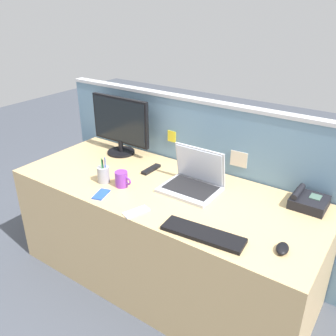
{
  "coord_description": "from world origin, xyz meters",
  "views": [
    {
      "loc": [
        1.18,
        -1.65,
        1.85
      ],
      "look_at": [
        0.0,
        0.05,
        0.86
      ],
      "focal_mm": 38.51,
      "sensor_mm": 36.0,
      "label": 1
    }
  ],
  "objects_px": {
    "pen_cup": "(103,174)",
    "coffee_mug": "(122,179)",
    "cell_phone_blue_case": "(101,194)",
    "tv_remote": "(151,169)",
    "desktop_monitor": "(120,124)",
    "desk_phone": "(308,201)",
    "laptop": "(194,179)",
    "cell_phone_white_slab": "(136,212)",
    "computer_mouse_right_hand": "(282,248)",
    "keyboard_main": "(203,234)"
  },
  "relations": [
    {
      "from": "pen_cup",
      "to": "coffee_mug",
      "type": "xyz_separation_m",
      "value": [
        0.14,
        0.02,
        -0.0
      ]
    },
    {
      "from": "desk_phone",
      "to": "tv_remote",
      "type": "distance_m",
      "value": 1.05
    },
    {
      "from": "desktop_monitor",
      "to": "cell_phone_white_slab",
      "type": "bearing_deg",
      "value": -43.37
    },
    {
      "from": "laptop",
      "to": "cell_phone_white_slab",
      "type": "relative_size",
      "value": 2.3
    },
    {
      "from": "laptop",
      "to": "keyboard_main",
      "type": "xyz_separation_m",
      "value": [
        0.3,
        -0.41,
        -0.05
      ]
    },
    {
      "from": "cell_phone_white_slab",
      "to": "tv_remote",
      "type": "height_order",
      "value": "tv_remote"
    },
    {
      "from": "desk_phone",
      "to": "cell_phone_white_slab",
      "type": "height_order",
      "value": "desk_phone"
    },
    {
      "from": "desk_phone",
      "to": "laptop",
      "type": "bearing_deg",
      "value": -163.98
    },
    {
      "from": "laptop",
      "to": "cell_phone_blue_case",
      "type": "xyz_separation_m",
      "value": [
        -0.42,
        -0.4,
        -0.06
      ]
    },
    {
      "from": "cell_phone_white_slab",
      "to": "computer_mouse_right_hand",
      "type": "bearing_deg",
      "value": 29.5
    },
    {
      "from": "laptop",
      "to": "desk_phone",
      "type": "distance_m",
      "value": 0.69
    },
    {
      "from": "tv_remote",
      "to": "desktop_monitor",
      "type": "bearing_deg",
      "value": 162.86
    },
    {
      "from": "computer_mouse_right_hand",
      "to": "cell_phone_blue_case",
      "type": "xyz_separation_m",
      "value": [
        -1.1,
        -0.1,
        -0.01
      ]
    },
    {
      "from": "desk_phone",
      "to": "pen_cup",
      "type": "height_order",
      "value": "pen_cup"
    },
    {
      "from": "desktop_monitor",
      "to": "keyboard_main",
      "type": "relative_size",
      "value": 1.19
    },
    {
      "from": "pen_cup",
      "to": "tv_remote",
      "type": "bearing_deg",
      "value": 64.21
    },
    {
      "from": "cell_phone_white_slab",
      "to": "tv_remote",
      "type": "xyz_separation_m",
      "value": [
        -0.26,
        0.48,
        0.01
      ]
    },
    {
      "from": "computer_mouse_right_hand",
      "to": "coffee_mug",
      "type": "bearing_deg",
      "value": 167.75
    },
    {
      "from": "keyboard_main",
      "to": "coffee_mug",
      "type": "height_order",
      "value": "coffee_mug"
    },
    {
      "from": "pen_cup",
      "to": "cell_phone_blue_case",
      "type": "distance_m",
      "value": 0.18
    },
    {
      "from": "laptop",
      "to": "cell_phone_white_slab",
      "type": "bearing_deg",
      "value": -105.32
    },
    {
      "from": "keyboard_main",
      "to": "cell_phone_white_slab",
      "type": "relative_size",
      "value": 2.87
    },
    {
      "from": "keyboard_main",
      "to": "coffee_mug",
      "type": "distance_m",
      "value": 0.71
    },
    {
      "from": "pen_cup",
      "to": "cell_phone_white_slab",
      "type": "height_order",
      "value": "pen_cup"
    },
    {
      "from": "cell_phone_blue_case",
      "to": "coffee_mug",
      "type": "relative_size",
      "value": 1.06
    },
    {
      "from": "desktop_monitor",
      "to": "desk_phone",
      "type": "bearing_deg",
      "value": 0.69
    },
    {
      "from": "pen_cup",
      "to": "cell_phone_white_slab",
      "type": "relative_size",
      "value": 1.2
    },
    {
      "from": "laptop",
      "to": "desk_phone",
      "type": "bearing_deg",
      "value": 16.02
    },
    {
      "from": "laptop",
      "to": "computer_mouse_right_hand",
      "type": "xyz_separation_m",
      "value": [
        0.68,
        -0.3,
        -0.05
      ]
    },
    {
      "from": "tv_remote",
      "to": "cell_phone_white_slab",
      "type": "bearing_deg",
      "value": -60.81
    },
    {
      "from": "cell_phone_blue_case",
      "to": "cell_phone_white_slab",
      "type": "relative_size",
      "value": 0.84
    },
    {
      "from": "cell_phone_blue_case",
      "to": "desktop_monitor",
      "type": "bearing_deg",
      "value": 103.85
    },
    {
      "from": "cell_phone_blue_case",
      "to": "coffee_mug",
      "type": "distance_m",
      "value": 0.17
    },
    {
      "from": "computer_mouse_right_hand",
      "to": "cell_phone_blue_case",
      "type": "distance_m",
      "value": 1.1
    },
    {
      "from": "pen_cup",
      "to": "coffee_mug",
      "type": "height_order",
      "value": "pen_cup"
    },
    {
      "from": "desktop_monitor",
      "to": "computer_mouse_right_hand",
      "type": "relative_size",
      "value": 5.16
    },
    {
      "from": "desk_phone",
      "to": "desktop_monitor",
      "type": "bearing_deg",
      "value": -179.31
    },
    {
      "from": "computer_mouse_right_hand",
      "to": "cell_phone_white_slab",
      "type": "height_order",
      "value": "computer_mouse_right_hand"
    },
    {
      "from": "computer_mouse_right_hand",
      "to": "coffee_mug",
      "type": "distance_m",
      "value": 1.07
    },
    {
      "from": "desktop_monitor",
      "to": "desk_phone",
      "type": "xyz_separation_m",
      "value": [
        1.42,
        0.02,
        -0.2
      ]
    },
    {
      "from": "pen_cup",
      "to": "computer_mouse_right_hand",
      "type": "bearing_deg",
      "value": -1.49
    },
    {
      "from": "keyboard_main",
      "to": "cell_phone_blue_case",
      "type": "distance_m",
      "value": 0.72
    },
    {
      "from": "cell_phone_blue_case",
      "to": "laptop",
      "type": "bearing_deg",
      "value": 27.01
    },
    {
      "from": "laptop",
      "to": "pen_cup",
      "type": "height_order",
      "value": "laptop"
    },
    {
      "from": "laptop",
      "to": "coffee_mug",
      "type": "distance_m",
      "value": 0.46
    },
    {
      "from": "cell_phone_blue_case",
      "to": "coffee_mug",
      "type": "xyz_separation_m",
      "value": [
        0.03,
        0.16,
        0.05
      ]
    },
    {
      "from": "cell_phone_blue_case",
      "to": "coffee_mug",
      "type": "bearing_deg",
      "value": 62.76
    },
    {
      "from": "desk_phone",
      "to": "cell_phone_white_slab",
      "type": "distance_m",
      "value": 1.0
    },
    {
      "from": "desk_phone",
      "to": "computer_mouse_right_hand",
      "type": "height_order",
      "value": "desk_phone"
    },
    {
      "from": "keyboard_main",
      "to": "cell_phone_blue_case",
      "type": "bearing_deg",
      "value": 174.2
    }
  ]
}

